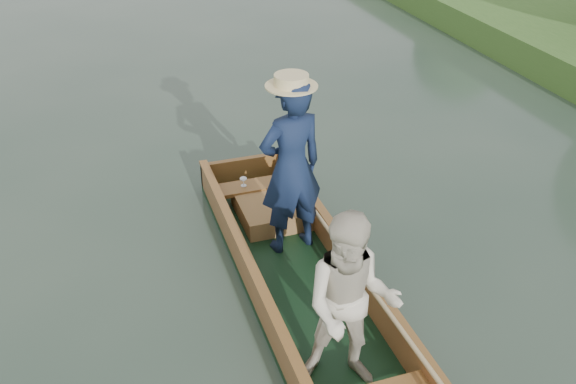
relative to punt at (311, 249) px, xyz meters
name	(u,v)px	position (x,y,z in m)	size (l,w,h in m)	color
ground	(307,301)	(-0.03, 0.03, -0.66)	(120.00, 120.00, 0.00)	#283D30
punt	(311,249)	(0.00, 0.00, 0.00)	(1.12, 5.00, 2.07)	black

